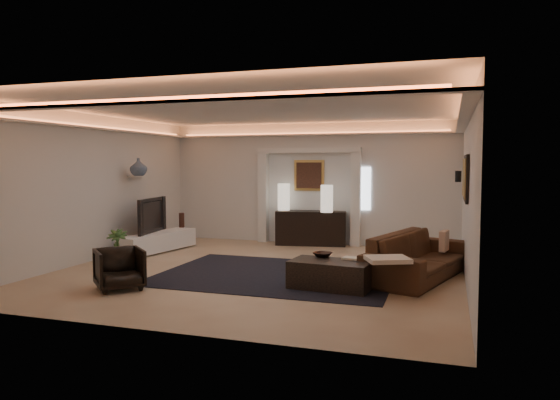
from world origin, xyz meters
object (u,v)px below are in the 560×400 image
(coffee_table, at_px, (331,276))
(console, at_px, (311,228))
(sofa, at_px, (418,256))
(armchair, at_px, (119,269))

(coffee_table, bearing_deg, console, 114.81)
(sofa, bearing_deg, console, 59.11)
(coffee_table, distance_m, armchair, 3.25)
(console, distance_m, armchair, 5.43)
(console, relative_size, armchair, 2.35)
(console, distance_m, coffee_table, 4.35)
(console, height_order, coffee_table, console)
(coffee_table, height_order, armchair, armchair)
(sofa, xyz_separation_m, armchair, (-4.32, -2.25, -0.06))
(sofa, height_order, armchair, sofa)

